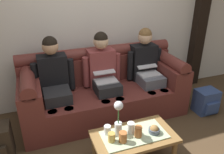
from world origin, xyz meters
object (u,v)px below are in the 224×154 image
at_px(flower_vase, 118,118).
at_px(cup_near_left, 131,128).
at_px(person_middle, 104,73).
at_px(backpack_right, 206,101).
at_px(person_right, 146,66).
at_px(person_left, 55,80).
at_px(coffee_table, 134,138).
at_px(cup_far_center, 123,137).
at_px(cup_far_left, 107,130).
at_px(cup_far_right, 112,137).
at_px(cup_near_right, 138,132).
at_px(couch, 104,90).
at_px(snack_bowl, 154,130).

distance_m(flower_vase, cup_near_left, 0.20).
distance_m(person_middle, backpack_right, 1.62).
bearing_deg(person_right, cup_near_left, -125.11).
relative_size(person_left, cup_near_left, 9.70).
height_order(coffee_table, flower_vase, flower_vase).
relative_size(cup_far_center, cup_far_left, 1.15).
xyz_separation_m(flower_vase, cup_far_center, (0.00, -0.12, -0.15)).
relative_size(person_middle, backpack_right, 3.37).
height_order(cup_far_left, cup_far_right, same).
bearing_deg(cup_near_left, person_left, 123.18).
bearing_deg(cup_near_left, cup_far_left, 164.32).
relative_size(person_left, cup_near_right, 9.99).
bearing_deg(cup_far_center, cup_near_right, 6.65).
bearing_deg(cup_far_left, cup_near_right, -27.29).
height_order(couch, snack_bowl, couch).
xyz_separation_m(couch, cup_far_left, (-0.27, -0.94, 0.04)).
distance_m(cup_near_right, cup_far_right, 0.29).
height_order(flower_vase, snack_bowl, flower_vase).
xyz_separation_m(person_right, cup_near_right, (-0.66, -1.09, -0.24)).
height_order(person_right, cup_far_center, person_right).
height_order(person_left, cup_far_left, person_left).
bearing_deg(person_middle, cup_near_right, -88.67).
height_order(snack_bowl, cup_far_left, cup_far_left).
bearing_deg(cup_far_right, cup_near_left, 13.69).
distance_m(cup_near_right, cup_far_center, 0.19).
distance_m(flower_vase, cup_near_right, 0.26).
bearing_deg(coffee_table, flower_vase, 161.24).
bearing_deg(backpack_right, cup_near_left, -161.97).
relative_size(flower_vase, cup_near_right, 3.37).
xyz_separation_m(person_left, coffee_table, (0.68, -1.05, -0.35)).
bearing_deg(person_left, person_right, -0.03).
height_order(coffee_table, backpack_right, backpack_right).
bearing_deg(coffee_table, person_left, 123.10).
xyz_separation_m(person_middle, cup_near_left, (-0.02, -1.00, -0.23)).
distance_m(couch, snack_bowl, 1.12).
xyz_separation_m(person_left, cup_far_right, (0.42, -1.06, -0.25)).
height_order(person_left, person_middle, same).
distance_m(cup_near_left, cup_far_center, 0.17).
height_order(couch, cup_near_right, couch).
height_order(cup_near_right, cup_far_right, cup_near_right).
distance_m(cup_far_center, cup_far_left, 0.20).
bearing_deg(person_right, person_left, 179.97).
relative_size(person_middle, snack_bowl, 10.13).
height_order(flower_vase, cup_far_right, flower_vase).
relative_size(coffee_table, snack_bowl, 7.42).
xyz_separation_m(couch, cup_near_left, (-0.02, -1.01, 0.05)).
bearing_deg(coffee_table, cup_far_center, -158.19).
height_order(cup_far_center, cup_far_right, cup_far_center).
xyz_separation_m(snack_bowl, cup_far_left, (-0.48, 0.16, 0.02)).
xyz_separation_m(person_left, person_right, (1.36, -0.00, -0.00)).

